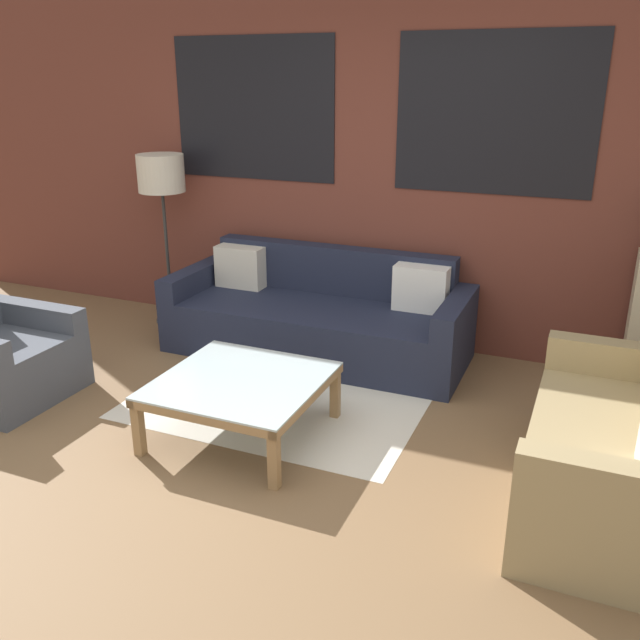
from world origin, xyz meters
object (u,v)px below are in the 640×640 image
Objects in this scene: settee_vintage at (624,453)px; floor_lamp at (161,180)px; couch_dark at (318,318)px; coffee_table at (241,387)px.

floor_lamp reaches higher than settee_vintage.
floor_lamp reaches higher than couch_dark.
couch_dark is 1.51× the size of settee_vintage.
couch_dark is 2.46× the size of coffee_table.
settee_vintage is (2.19, -1.28, 0.03)m from couch_dark.
floor_lamp is at bearing 174.59° from couch_dark.
couch_dark is at bearing 149.59° from settee_vintage.
settee_vintage is at bearing -30.41° from couch_dark.
settee_vintage is 4.03m from floor_lamp.
couch_dark is 1.59× the size of floor_lamp.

